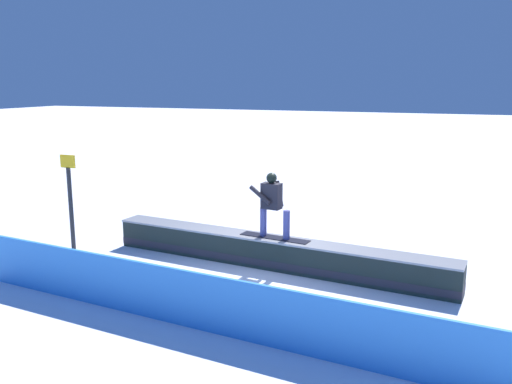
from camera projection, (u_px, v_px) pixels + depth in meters
The scene contains 5 objects.
ground_plane at pixel (273, 267), 11.52m from camera, with size 120.00×120.00×0.00m, color white.
grind_box at pixel (273, 254), 11.46m from camera, with size 7.71×1.26×0.65m.
snowboarder at pixel (272, 203), 11.25m from camera, with size 1.56×0.47×1.39m.
safety_fence at pixel (202, 302), 8.50m from camera, with size 9.62×0.06×0.95m, color #3287EF.
trail_marker at pixel (70, 200), 12.51m from camera, with size 0.40×0.10×2.25m.
Camera 1 is at (-3.78, 10.30, 3.89)m, focal length 37.81 mm.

